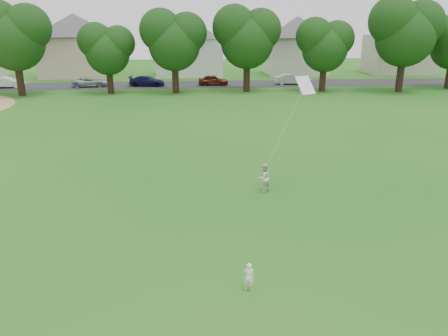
{
  "coord_description": "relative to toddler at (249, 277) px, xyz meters",
  "views": [
    {
      "loc": [
        -0.51,
        -13.94,
        7.73
      ],
      "look_at": [
        0.86,
        2.0,
        2.3
      ],
      "focal_mm": 35.0,
      "sensor_mm": 36.0,
      "label": 1
    }
  ],
  "objects": [
    {
      "name": "toddler",
      "position": [
        0.0,
        0.0,
        0.0
      ],
      "size": [
        0.38,
        0.3,
        0.93
      ],
      "primitive_type": "imported",
      "rotation": [
        0.0,
        0.0,
        2.87
      ],
      "color": "white",
      "rests_on": "ground"
    },
    {
      "name": "tree_row",
      "position": [
        3.75,
        38.17,
        5.72
      ],
      "size": [
        80.86,
        9.3,
        10.61
      ],
      "color": "black",
      "rests_on": "ground"
    },
    {
      "name": "older_boy",
      "position": [
        1.81,
        7.88,
        0.23
      ],
      "size": [
        0.85,
        0.8,
        1.39
      ],
      "primitive_type": "imported",
      "rotation": [
        0.0,
        0.0,
        3.67
      ],
      "color": "silver",
      "rests_on": "ground"
    },
    {
      "name": "ground",
      "position": [
        -1.2,
        2.74,
        -0.46
      ],
      "size": [
        160.0,
        160.0,
        0.0
      ],
      "primitive_type": "plane",
      "color": "#176116",
      "rests_on": "ground"
    },
    {
      "name": "house_row",
      "position": [
        -1.96,
        54.74,
        4.71
      ],
      "size": [
        77.94,
        14.23,
        10.31
      ],
      "color": "beige",
      "rests_on": "ground"
    },
    {
      "name": "kite",
      "position": [
        2.7,
        7.94,
        2.53
      ],
      "size": [
        1.46,
        0.97,
        4.54
      ],
      "color": "white",
      "rests_on": "ground"
    },
    {
      "name": "street",
      "position": [
        -1.2,
        44.74,
        -0.46
      ],
      "size": [
        90.0,
        7.0,
        0.01
      ],
      "primitive_type": "cube",
      "color": "#2D2D30",
      "rests_on": "ground"
    },
    {
      "name": "parked_cars",
      "position": [
        -9.48,
        43.74,
        0.16
      ],
      "size": [
        47.37,
        2.46,
        1.28
      ],
      "color": "black",
      "rests_on": "ground"
    }
  ]
}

